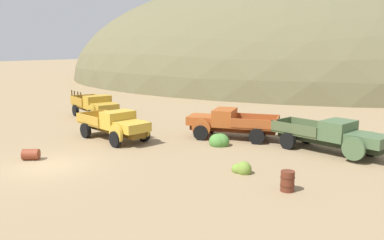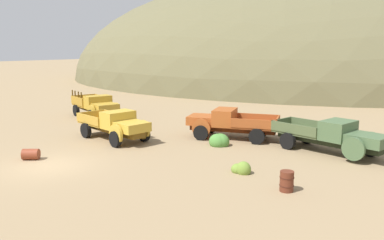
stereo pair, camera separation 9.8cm
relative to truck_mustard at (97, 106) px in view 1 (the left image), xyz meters
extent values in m
plane|color=#937A56|center=(8.30, -10.60, -1.00)|extent=(300.00, 300.00, 0.00)
ellipsoid|color=brown|center=(-3.47, 48.21, -1.00)|extent=(84.15, 67.72, 35.99)
cube|color=#593D12|center=(-0.38, 0.14, -0.34)|extent=(5.38, 2.73, 0.36)
cube|color=#B28928|center=(1.48, -0.52, 0.12)|extent=(2.19, 2.24, 0.55)
cube|color=#B7B2A8|center=(2.22, -0.79, 0.09)|extent=(0.48, 1.18, 0.44)
cylinder|color=#B28928|center=(0.91, -1.44, -0.24)|extent=(1.19, 0.57, 1.20)
cylinder|color=#B28928|center=(1.62, 0.55, -0.24)|extent=(1.19, 0.57, 1.20)
cube|color=#B28928|center=(0.09, -0.03, 0.37)|extent=(1.85, 2.34, 1.05)
cube|color=black|center=(0.62, -0.22, 0.58)|extent=(0.62, 1.65, 0.59)
cube|color=#A47826|center=(-1.77, 0.63, -0.10)|extent=(3.26, 2.91, 0.12)
cube|color=#A47826|center=(-2.12, -0.37, 0.31)|extent=(2.59, 1.00, 0.70)
cube|color=#A47826|center=(-1.41, 1.63, 0.31)|extent=(2.59, 1.00, 0.70)
cube|color=#A47826|center=(-2.99, 1.06, 0.31)|extent=(0.80, 2.04, 0.70)
cube|color=#593D12|center=(-3.14, -0.01, 0.91)|extent=(0.10, 0.10, 0.50)
cube|color=#593D12|center=(-2.50, -0.24, 0.91)|extent=(0.10, 0.10, 0.50)
cube|color=#593D12|center=(-1.74, -0.51, 0.91)|extent=(0.10, 0.10, 0.50)
cube|color=#593D12|center=(-1.10, -0.74, 0.91)|extent=(0.10, 0.10, 0.50)
cylinder|color=black|center=(0.89, -1.49, -0.52)|extent=(1.00, 0.58, 0.96)
cylinder|color=black|center=(1.63, 0.60, -0.52)|extent=(1.00, 0.58, 0.96)
cylinder|color=black|center=(-2.35, -0.34, -0.52)|extent=(1.00, 0.58, 0.96)
cylinder|color=black|center=(-1.61, 1.75, -0.52)|extent=(1.00, 0.58, 0.96)
cube|color=brown|center=(6.76, -4.70, -0.34)|extent=(5.45, 1.96, 0.36)
cube|color=gold|center=(8.69, -5.08, 0.12)|extent=(1.99, 1.98, 0.55)
cube|color=#B7B2A8|center=(9.47, -5.23, 0.09)|extent=(0.30, 1.15, 0.44)
cylinder|color=gold|center=(8.28, -6.02, -0.24)|extent=(1.21, 0.41, 1.20)
cylinder|color=gold|center=(8.67, -4.06, -0.24)|extent=(1.21, 0.41, 1.20)
cube|color=gold|center=(7.25, -4.80, 0.37)|extent=(1.59, 2.14, 1.05)
cube|color=black|center=(7.80, -4.90, 0.58)|extent=(0.37, 1.62, 0.59)
cube|color=#B5882D|center=(5.31, -4.42, -0.10)|extent=(3.05, 2.50, 0.12)
cube|color=#B5882D|center=(5.12, -5.41, 0.24)|extent=(2.68, 0.62, 0.55)
cube|color=#B5882D|center=(5.51, -3.42, 0.24)|extent=(2.68, 0.62, 0.55)
cube|color=#B5882D|center=(4.04, -4.17, 0.24)|extent=(0.49, 2.00, 0.55)
cylinder|color=black|center=(8.27, -6.07, -0.52)|extent=(1.00, 0.46, 0.96)
cylinder|color=black|center=(8.68, -4.00, -0.52)|extent=(1.00, 0.46, 0.96)
cylinder|color=black|center=(4.89, -5.40, -0.52)|extent=(1.00, 0.46, 0.96)
cylinder|color=black|center=(5.30, -3.34, -0.52)|extent=(1.00, 0.46, 0.96)
cube|color=#51220D|center=(12.81, -0.12, -0.34)|extent=(5.54, 2.56, 0.36)
cube|color=#A34C1E|center=(10.88, -0.71, 0.12)|extent=(2.18, 2.20, 0.55)
cube|color=#B7B2A8|center=(10.10, -0.95, 0.09)|extent=(0.43, 1.19, 0.44)
cylinder|color=#A34C1E|center=(10.79, 0.36, -0.24)|extent=(1.20, 0.52, 1.20)
cylinder|color=#A34C1E|center=(11.41, -1.65, -0.24)|extent=(1.20, 0.52, 1.20)
cube|color=#A34C1E|center=(12.31, -0.27, 0.37)|extent=(1.81, 2.32, 1.05)
cube|color=black|center=(11.76, -0.44, 0.58)|extent=(0.55, 1.66, 0.59)
cube|color=#97471E|center=(14.24, 0.32, -0.10)|extent=(3.27, 2.84, 0.12)
cube|color=#97471E|center=(13.93, 1.34, 0.24)|extent=(2.68, 0.91, 0.55)
cube|color=#97471E|center=(14.55, -0.69, 0.24)|extent=(2.68, 0.91, 0.55)
cube|color=#97471E|center=(15.51, 0.71, 0.24)|extent=(0.72, 2.06, 0.55)
cylinder|color=black|center=(10.77, 0.41, -0.52)|extent=(1.00, 0.55, 0.96)
cylinder|color=black|center=(11.42, -1.70, -0.52)|extent=(1.00, 0.55, 0.96)
cylinder|color=black|center=(14.14, 1.45, -0.52)|extent=(1.00, 0.55, 0.96)
cylinder|color=black|center=(14.79, -0.67, -0.52)|extent=(1.00, 0.55, 0.96)
cube|color=#232B1B|center=(18.85, -0.17, -0.34)|extent=(6.08, 2.31, 0.36)
cube|color=#47603D|center=(21.01, -0.69, 0.12)|extent=(2.23, 2.03, 0.55)
cylinder|color=#47603D|center=(20.54, -1.57, -0.24)|extent=(1.21, 0.46, 1.20)
cylinder|color=#47603D|center=(20.99, 0.30, -0.24)|extent=(1.21, 0.46, 1.20)
cube|color=#47603D|center=(19.41, -0.30, 0.37)|extent=(1.80, 2.14, 1.05)
cube|color=black|center=(20.02, -0.45, 0.58)|extent=(0.42, 1.55, 0.59)
cube|color=#495735|center=(17.25, 0.22, -0.10)|extent=(3.42, 2.61, 0.12)
cube|color=#495735|center=(17.02, -0.73, 0.24)|extent=(2.99, 0.82, 0.55)
cube|color=#495735|center=(17.48, 1.17, 0.24)|extent=(2.99, 0.82, 0.55)
cube|color=#495735|center=(15.83, 0.57, 0.24)|extent=(0.56, 1.92, 0.55)
cylinder|color=black|center=(21.01, 0.35, -0.52)|extent=(1.00, 0.50, 0.96)
cylinder|color=black|center=(16.76, -0.70, -0.52)|extent=(1.00, 0.50, 0.96)
cylinder|color=black|center=(17.24, 1.27, -0.52)|extent=(1.00, 0.50, 0.96)
cylinder|color=brown|center=(6.55, -10.45, -0.71)|extent=(1.00, 0.95, 0.58)
cylinder|color=#5B2819|center=(19.26, -7.19, -0.57)|extent=(0.56, 0.56, 0.85)
torus|color=#401C11|center=(19.26, -7.19, -0.40)|extent=(0.60, 0.60, 0.03)
torus|color=#401C11|center=(19.26, -7.19, -0.74)|extent=(0.60, 0.60, 0.03)
ellipsoid|color=olive|center=(16.75, -6.15, -0.79)|extent=(0.71, 0.64, 0.74)
ellipsoid|color=olive|center=(16.44, -6.14, -0.85)|extent=(0.64, 0.58, 0.54)
ellipsoid|color=#4C8438|center=(13.05, -2.34, -0.74)|extent=(1.08, 0.97, 0.94)
ellipsoid|color=#4C8438|center=(13.15, -2.21, -0.74)|extent=(1.10, 0.99, 0.95)
camera|label=1|loc=(24.68, -21.91, 4.77)|focal=36.60mm
camera|label=2|loc=(24.76, -21.85, 4.77)|focal=36.60mm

